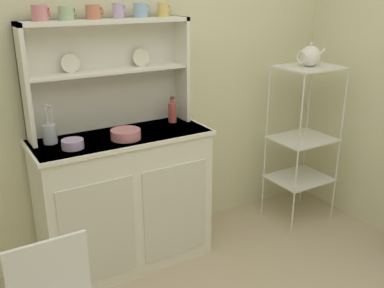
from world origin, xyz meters
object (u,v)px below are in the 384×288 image
(utensil_jar, at_px, (50,133))
(bowl_mixing_large, at_px, (73,144))
(bakers_rack, at_px, (304,128))
(porcelain_teapot, at_px, (310,56))
(cup_rose_0, at_px, (40,13))
(jam_bottle, at_px, (172,112))
(hutch_shelf_unit, at_px, (107,66))
(hutch_cabinet, at_px, (125,199))

(utensil_jar, bearing_deg, bowl_mixing_large, -60.98)
(bakers_rack, height_order, porcelain_teapot, porcelain_teapot)
(bakers_rack, height_order, bowl_mixing_large, bakers_rack)
(cup_rose_0, distance_m, jam_bottle, 1.00)
(hutch_shelf_unit, relative_size, porcelain_teapot, 4.27)
(hutch_cabinet, bearing_deg, jam_bottle, 12.18)
(hutch_cabinet, height_order, bakers_rack, bakers_rack)
(bakers_rack, height_order, utensil_jar, bakers_rack)
(jam_bottle, relative_size, utensil_jar, 0.73)
(utensil_jar, bearing_deg, jam_bottle, 0.59)
(jam_bottle, height_order, porcelain_teapot, porcelain_teapot)
(porcelain_teapot, bearing_deg, bowl_mixing_large, 178.13)
(cup_rose_0, bearing_deg, bakers_rack, -8.11)
(bowl_mixing_large, xyz_separation_m, jam_bottle, (0.72, 0.16, 0.05))
(bakers_rack, height_order, jam_bottle, bakers_rack)
(jam_bottle, bearing_deg, cup_rose_0, 177.32)
(hutch_cabinet, relative_size, jam_bottle, 6.33)
(cup_rose_0, bearing_deg, porcelain_teapot, -8.12)
(hutch_shelf_unit, height_order, bakers_rack, hutch_shelf_unit)
(bowl_mixing_large, xyz_separation_m, utensil_jar, (-0.08, 0.15, 0.03))
(bowl_mixing_large, bearing_deg, hutch_shelf_unit, 36.89)
(hutch_cabinet, bearing_deg, bowl_mixing_large, -166.93)
(utensil_jar, xyz_separation_m, porcelain_teapot, (1.79, -0.21, 0.33))
(hutch_shelf_unit, xyz_separation_m, bakers_rack, (1.40, -0.29, -0.54))
(hutch_shelf_unit, relative_size, bakers_rack, 0.84)
(bakers_rack, relative_size, utensil_jar, 5.14)
(hutch_cabinet, height_order, utensil_jar, utensil_jar)
(bowl_mixing_large, relative_size, jam_bottle, 0.71)
(bakers_rack, distance_m, jam_bottle, 1.04)
(hutch_cabinet, distance_m, bakers_rack, 1.43)
(bowl_mixing_large, height_order, utensil_jar, utensil_jar)
(jam_bottle, bearing_deg, hutch_shelf_unit, 169.05)
(bowl_mixing_large, bearing_deg, hutch_cabinet, 13.07)
(cup_rose_0, bearing_deg, bowl_mixing_large, -74.68)
(bakers_rack, relative_size, bowl_mixing_large, 9.85)
(bakers_rack, distance_m, porcelain_teapot, 0.54)
(bakers_rack, bearing_deg, jam_bottle, 167.78)
(porcelain_teapot, bearing_deg, utensil_jar, 173.41)
(hutch_shelf_unit, bearing_deg, hutch_cabinet, -90.00)
(bakers_rack, relative_size, jam_bottle, 7.01)
(bowl_mixing_large, height_order, jam_bottle, jam_bottle)
(hutch_shelf_unit, xyz_separation_m, bowl_mixing_large, (-0.32, -0.24, -0.37))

